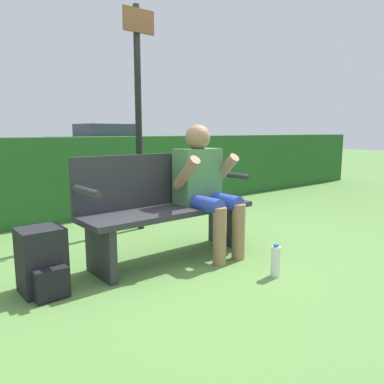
{
  "coord_description": "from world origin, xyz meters",
  "views": [
    {
      "loc": [
        -1.8,
        -2.48,
        1.07
      ],
      "look_at": [
        0.15,
        -0.1,
        0.57
      ],
      "focal_mm": 35.0,
      "sensor_mm": 36.0,
      "label": 1
    }
  ],
  "objects_px": {
    "park_bench": "(166,206)",
    "signpost": "(139,107)",
    "water_bottle": "(276,261)",
    "backpack": "(43,262)",
    "parked_car": "(105,143)",
    "person_seated": "(205,183)"
  },
  "relations": [
    {
      "from": "person_seated",
      "to": "backpack",
      "type": "bearing_deg",
      "value": 177.75
    },
    {
      "from": "person_seated",
      "to": "backpack",
      "type": "xyz_separation_m",
      "value": [
        -1.39,
        0.05,
        -0.42
      ]
    },
    {
      "from": "park_bench",
      "to": "person_seated",
      "type": "bearing_deg",
      "value": -19.35
    },
    {
      "from": "park_bench",
      "to": "signpost",
      "type": "relative_size",
      "value": 0.65
    },
    {
      "from": "backpack",
      "to": "person_seated",
      "type": "bearing_deg",
      "value": -2.25
    },
    {
      "from": "person_seated",
      "to": "parked_car",
      "type": "relative_size",
      "value": 0.29
    },
    {
      "from": "park_bench",
      "to": "person_seated",
      "type": "xyz_separation_m",
      "value": [
        0.33,
        -0.12,
        0.19
      ]
    },
    {
      "from": "park_bench",
      "to": "signpost",
      "type": "xyz_separation_m",
      "value": [
        0.34,
        0.96,
        0.88
      ]
    },
    {
      "from": "signpost",
      "to": "park_bench",
      "type": "bearing_deg",
      "value": -109.37
    },
    {
      "from": "water_bottle",
      "to": "parked_car",
      "type": "relative_size",
      "value": 0.06
    },
    {
      "from": "backpack",
      "to": "water_bottle",
      "type": "bearing_deg",
      "value": -29.56
    },
    {
      "from": "signpost",
      "to": "water_bottle",
      "type": "bearing_deg",
      "value": -88.78
    },
    {
      "from": "signpost",
      "to": "backpack",
      "type": "bearing_deg",
      "value": -143.8
    },
    {
      "from": "water_bottle",
      "to": "parked_car",
      "type": "xyz_separation_m",
      "value": [
        4.25,
        11.33,
        0.53
      ]
    },
    {
      "from": "parked_car",
      "to": "signpost",
      "type": "bearing_deg",
      "value": -115.1
    },
    {
      "from": "water_bottle",
      "to": "parked_car",
      "type": "distance_m",
      "value": 12.11
    },
    {
      "from": "park_bench",
      "to": "backpack",
      "type": "bearing_deg",
      "value": -176.62
    },
    {
      "from": "person_seated",
      "to": "backpack",
      "type": "height_order",
      "value": "person_seated"
    },
    {
      "from": "parked_car",
      "to": "backpack",
      "type": "bearing_deg",
      "value": -119.18
    },
    {
      "from": "park_bench",
      "to": "backpack",
      "type": "distance_m",
      "value": 1.08
    },
    {
      "from": "backpack",
      "to": "water_bottle",
      "type": "distance_m",
      "value": 1.65
    },
    {
      "from": "signpost",
      "to": "parked_car",
      "type": "relative_size",
      "value": 0.61
    }
  ]
}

